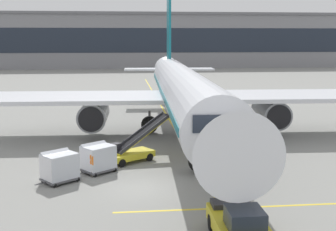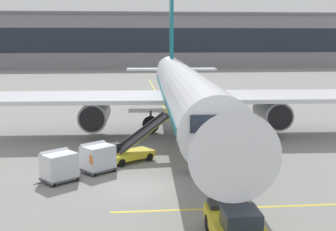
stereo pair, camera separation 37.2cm
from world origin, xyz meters
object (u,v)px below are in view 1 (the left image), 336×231
Objects in this scene: parked_airplane at (183,91)px; baggage_cart_lead at (98,157)px; belt_loader at (132,149)px; safety_cone_engine_keepout at (110,147)px; baggage_cart_second at (59,166)px; ground_crew_by_loader at (106,157)px; ground_crew_by_carts at (92,161)px; pushback_tug at (240,225)px.

baggage_cart_lead is at bearing -123.69° from parked_airplane.
belt_loader is 8.21× the size of safety_cone_engine_keepout.
belt_loader is 3.33m from baggage_cart_lead.
baggage_cart_lead and baggage_cart_second have the same top height.
ground_crew_by_loader is (0.50, -0.11, -0.00)m from baggage_cart_lead.
baggage_cart_second is (-4.56, -4.15, 0.11)m from belt_loader.
ground_crew_by_carts is at bearing -99.11° from safety_cone_engine_keepout.
belt_loader reaches higher than safety_cone_engine_keepout.
baggage_cart_second is at bearing -156.70° from ground_crew_by_carts.
baggage_cart_second reaches higher than ground_crew_by_loader.
belt_loader reaches higher than pushback_tug.
ground_crew_by_carts is at bearing -135.37° from ground_crew_by_loader.
belt_loader is at bearing 54.03° from ground_crew_by_loader.
baggage_cart_lead is 1.51× the size of ground_crew_by_loader.
safety_cone_engine_keepout is (1.01, 6.30, -0.70)m from ground_crew_by_carts.
parked_airplane is 15.79m from baggage_cart_second.
parked_airplane is at bearing 39.40° from safety_cone_engine_keepout.
baggage_cart_second is at bearing -137.70° from belt_loader.
ground_crew_by_loader is 1.00× the size of ground_crew_by_carts.
ground_crew_by_carts is 6.42m from safety_cone_engine_keepout.
belt_loader is 1.91× the size of baggage_cart_lead.
parked_airplane is 21.90m from pushback_tug.
baggage_cart_lead is 2.85m from baggage_cart_second.
pushback_tug is (4.22, -13.43, -0.07)m from belt_loader.
parked_airplane is at bearing 57.32° from ground_crew_by_carts.
parked_airplane is 26.36× the size of ground_crew_by_loader.
parked_airplane is 75.15× the size of safety_cone_engine_keepout.
pushback_tug is 12.48m from ground_crew_by_loader.
parked_airplane is 17.47× the size of baggage_cart_second.
baggage_cart_lead reaches higher than pushback_tug.
baggage_cart_lead is at bearing 38.18° from baggage_cart_second.
baggage_cart_second is 7.73m from safety_cone_engine_keepout.
baggage_cart_second is at bearing -126.98° from parked_airplane.
belt_loader is at bearing 42.30° from baggage_cart_second.
ground_crew_by_loader and ground_crew_by_carts have the same top height.
baggage_cart_second is (-9.33, -12.39, -2.96)m from parked_airplane.
belt_loader is 14.08m from pushback_tug.
parked_airplane is at bearing 53.02° from baggage_cart_second.
baggage_cart_second is at bearing -149.00° from ground_crew_by_loader.
belt_loader reaches higher than ground_crew_by_carts.
belt_loader is 3.09m from ground_crew_by_loader.
ground_crew_by_loader reaches higher than safety_cone_engine_keepout.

